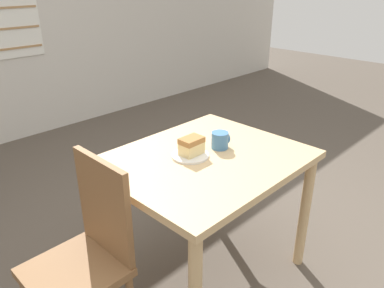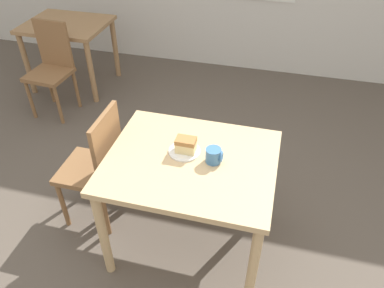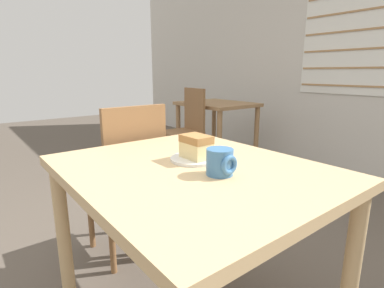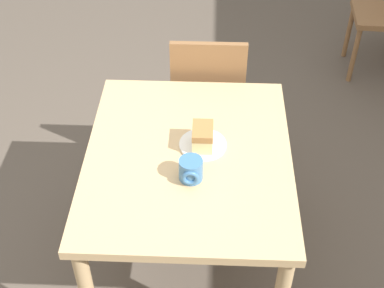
{
  "view_description": "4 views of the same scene",
  "coord_description": "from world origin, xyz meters",
  "px_view_note": "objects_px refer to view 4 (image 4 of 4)",
  "views": [
    {
      "loc": [
        -1.27,
        -1.04,
        1.66
      ],
      "look_at": [
        -0.01,
        0.19,
        0.86
      ],
      "focal_mm": 35.0,
      "sensor_mm": 36.0,
      "label": 1
    },
    {
      "loc": [
        0.5,
        -1.52,
        2.27
      ],
      "look_at": [
        0.04,
        0.23,
        0.84
      ],
      "focal_mm": 35.0,
      "sensor_mm": 36.0,
      "label": 2
    },
    {
      "loc": [
        0.92,
        -0.52,
        1.13
      ],
      "look_at": [
        -0.03,
        0.23,
        0.84
      ],
      "focal_mm": 28.0,
      "sensor_mm": 36.0,
      "label": 3
    },
    {
      "loc": [
        1.68,
        0.24,
        2.3
      ],
      "look_at": [
        0.02,
        0.17,
        0.81
      ],
      "focal_mm": 50.0,
      "sensor_mm": 36.0,
      "label": 4
    }
  ],
  "objects_px": {
    "dining_table_near": "(188,173)",
    "coffee_mug": "(191,170)",
    "plate": "(203,144)",
    "chair_near_window": "(208,102)",
    "cake_slice": "(203,137)"
  },
  "relations": [
    {
      "from": "plate",
      "to": "cake_slice",
      "type": "xyz_separation_m",
      "value": [
        0.01,
        -0.0,
        0.05
      ]
    },
    {
      "from": "plate",
      "to": "cake_slice",
      "type": "relative_size",
      "value": 1.62
    },
    {
      "from": "dining_table_near",
      "to": "coffee_mug",
      "type": "xyz_separation_m",
      "value": [
        0.14,
        0.02,
        0.16
      ]
    },
    {
      "from": "dining_table_near",
      "to": "plate",
      "type": "bearing_deg",
      "value": 135.33
    },
    {
      "from": "dining_table_near",
      "to": "coffee_mug",
      "type": "height_order",
      "value": "coffee_mug"
    },
    {
      "from": "plate",
      "to": "chair_near_window",
      "type": "bearing_deg",
      "value": 178.87
    },
    {
      "from": "coffee_mug",
      "to": "chair_near_window",
      "type": "bearing_deg",
      "value": 176.27
    },
    {
      "from": "dining_table_near",
      "to": "chair_near_window",
      "type": "relative_size",
      "value": 1.09
    },
    {
      "from": "cake_slice",
      "to": "coffee_mug",
      "type": "xyz_separation_m",
      "value": [
        0.19,
        -0.04,
        -0.01
      ]
    },
    {
      "from": "dining_table_near",
      "to": "plate",
      "type": "distance_m",
      "value": 0.14
    },
    {
      "from": "chair_near_window",
      "to": "cake_slice",
      "type": "relative_size",
      "value": 7.69
    },
    {
      "from": "dining_table_near",
      "to": "cake_slice",
      "type": "height_order",
      "value": "cake_slice"
    },
    {
      "from": "dining_table_near",
      "to": "chair_near_window",
      "type": "bearing_deg",
      "value": 174.22
    },
    {
      "from": "chair_near_window",
      "to": "coffee_mug",
      "type": "height_order",
      "value": "chair_near_window"
    },
    {
      "from": "plate",
      "to": "cake_slice",
      "type": "distance_m",
      "value": 0.05
    }
  ]
}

